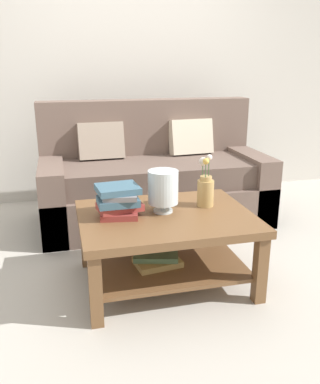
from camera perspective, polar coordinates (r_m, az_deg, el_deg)
ground_plane at (r=3.06m, az=0.71°, el=-9.06°), size 10.00×10.00×0.00m
back_wall at (r=4.35m, az=-5.04°, el=17.24°), size 6.40×0.12×2.70m
couch at (r=3.67m, az=-0.94°, el=1.64°), size 1.97×0.90×1.06m
coffee_table at (r=2.59m, az=0.75°, el=-5.96°), size 1.08×0.83×0.47m
book_stack_main at (r=2.49m, az=-5.82°, el=-1.24°), size 0.29×0.25×0.19m
glass_hurricane_vase at (r=2.53m, az=0.44°, el=0.57°), size 0.19×0.19×0.27m
flower_pitcher at (r=2.67m, az=6.42°, el=0.51°), size 0.11×0.11×0.35m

